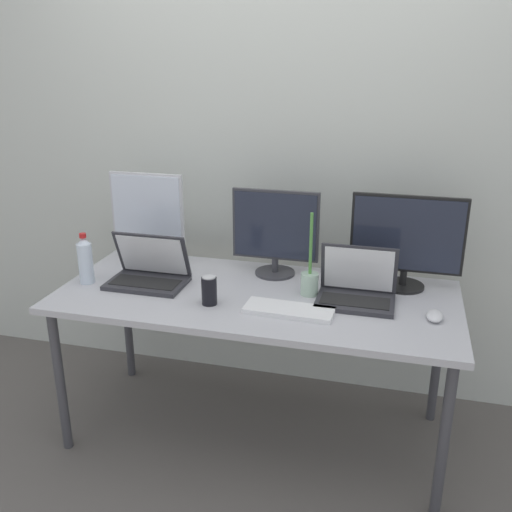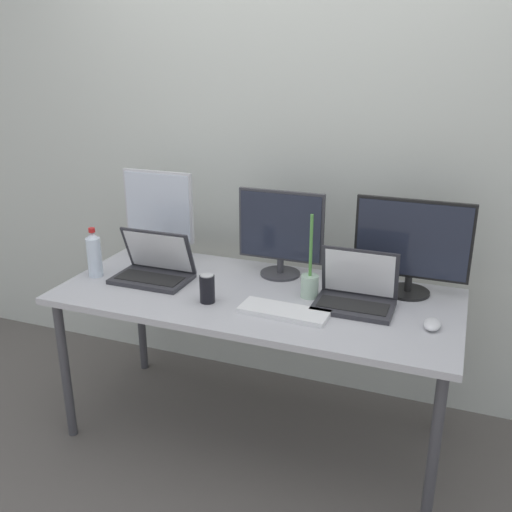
{
  "view_description": "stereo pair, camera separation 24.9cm",
  "coord_description": "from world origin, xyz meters",
  "px_view_note": "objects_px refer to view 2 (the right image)",
  "views": [
    {
      "loc": [
        0.6,
        -2.26,
        1.77
      ],
      "look_at": [
        0.0,
        0.0,
        0.92
      ],
      "focal_mm": 40.0,
      "sensor_mm": 36.0,
      "label": 1
    },
    {
      "loc": [
        0.83,
        -2.19,
        1.77
      ],
      "look_at": [
        0.0,
        0.0,
        0.92
      ],
      "focal_mm": 40.0,
      "sensor_mm": 36.0,
      "label": 2
    }
  ],
  "objects_px": {
    "monitor_left": "(159,213)",
    "bamboo_vase": "(310,283)",
    "mouse_by_keyboard": "(432,324)",
    "monitor_center": "(281,232)",
    "soda_can_near_keyboard": "(207,288)",
    "keyboard_main": "(284,311)",
    "monitor_right": "(412,245)",
    "work_desk": "(256,306)",
    "water_bottle": "(94,254)",
    "laptop_secondary": "(356,293)",
    "laptop_silver": "(154,268)"
  },
  "relations": [
    {
      "from": "mouse_by_keyboard",
      "to": "laptop_secondary",
      "type": "bearing_deg",
      "value": 161.87
    },
    {
      "from": "work_desk",
      "to": "laptop_silver",
      "type": "distance_m",
      "value": 0.53
    },
    {
      "from": "soda_can_near_keyboard",
      "to": "bamboo_vase",
      "type": "relative_size",
      "value": 0.33
    },
    {
      "from": "monitor_left",
      "to": "laptop_silver",
      "type": "xyz_separation_m",
      "value": [
        0.12,
        -0.27,
        -0.19
      ]
    },
    {
      "from": "work_desk",
      "to": "monitor_left",
      "type": "distance_m",
      "value": 0.75
    },
    {
      "from": "work_desk",
      "to": "soda_can_near_keyboard",
      "type": "height_order",
      "value": "soda_can_near_keyboard"
    },
    {
      "from": "keyboard_main",
      "to": "monitor_right",
      "type": "bearing_deg",
      "value": 43.66
    },
    {
      "from": "monitor_right",
      "to": "keyboard_main",
      "type": "bearing_deg",
      "value": -138.68
    },
    {
      "from": "mouse_by_keyboard",
      "to": "water_bottle",
      "type": "height_order",
      "value": "water_bottle"
    },
    {
      "from": "monitor_center",
      "to": "soda_can_near_keyboard",
      "type": "bearing_deg",
      "value": -115.12
    },
    {
      "from": "soda_can_near_keyboard",
      "to": "keyboard_main",
      "type": "bearing_deg",
      "value": 0.95
    },
    {
      "from": "monitor_center",
      "to": "keyboard_main",
      "type": "relative_size",
      "value": 1.12
    },
    {
      "from": "water_bottle",
      "to": "work_desk",
      "type": "bearing_deg",
      "value": 5.15
    },
    {
      "from": "work_desk",
      "to": "bamboo_vase",
      "type": "distance_m",
      "value": 0.27
    },
    {
      "from": "monitor_right",
      "to": "mouse_by_keyboard",
      "type": "relative_size",
      "value": 4.58
    },
    {
      "from": "laptop_secondary",
      "to": "bamboo_vase",
      "type": "relative_size",
      "value": 0.88
    },
    {
      "from": "keyboard_main",
      "to": "soda_can_near_keyboard",
      "type": "relative_size",
      "value": 2.95
    },
    {
      "from": "keyboard_main",
      "to": "soda_can_near_keyboard",
      "type": "height_order",
      "value": "soda_can_near_keyboard"
    },
    {
      "from": "monitor_center",
      "to": "water_bottle",
      "type": "bearing_deg",
      "value": -158.36
    },
    {
      "from": "monitor_center",
      "to": "monitor_right",
      "type": "relative_size",
      "value": 0.83
    },
    {
      "from": "mouse_by_keyboard",
      "to": "monitor_center",
      "type": "bearing_deg",
      "value": 156.1
    },
    {
      "from": "monitor_center",
      "to": "keyboard_main",
      "type": "xyz_separation_m",
      "value": [
        0.15,
        -0.41,
        -0.21
      ]
    },
    {
      "from": "work_desk",
      "to": "monitor_center",
      "type": "xyz_separation_m",
      "value": [
        0.03,
        0.26,
        0.28
      ]
    },
    {
      "from": "monitor_left",
      "to": "mouse_by_keyboard",
      "type": "height_order",
      "value": "monitor_left"
    },
    {
      "from": "monitor_left",
      "to": "bamboo_vase",
      "type": "distance_m",
      "value": 0.91
    },
    {
      "from": "monitor_left",
      "to": "bamboo_vase",
      "type": "relative_size",
      "value": 1.22
    },
    {
      "from": "monitor_right",
      "to": "soda_can_near_keyboard",
      "type": "bearing_deg",
      "value": -153.22
    },
    {
      "from": "laptop_secondary",
      "to": "mouse_by_keyboard",
      "type": "xyz_separation_m",
      "value": [
        0.32,
        -0.11,
        -0.04
      ]
    },
    {
      "from": "monitor_center",
      "to": "mouse_by_keyboard",
      "type": "height_order",
      "value": "monitor_center"
    },
    {
      "from": "laptop_secondary",
      "to": "water_bottle",
      "type": "bearing_deg",
      "value": -174.94
    },
    {
      "from": "work_desk",
      "to": "water_bottle",
      "type": "xyz_separation_m",
      "value": [
        -0.8,
        -0.07,
        0.17
      ]
    },
    {
      "from": "monitor_left",
      "to": "mouse_by_keyboard",
      "type": "relative_size",
      "value": 4.21
    },
    {
      "from": "monitor_right",
      "to": "laptop_secondary",
      "type": "relative_size",
      "value": 1.51
    },
    {
      "from": "monitor_left",
      "to": "laptop_secondary",
      "type": "xyz_separation_m",
      "value": [
        1.07,
        -0.23,
        -0.18
      ]
    },
    {
      "from": "work_desk",
      "to": "monitor_left",
      "type": "xyz_separation_m",
      "value": [
        -0.63,
        0.27,
        0.3
      ]
    },
    {
      "from": "work_desk",
      "to": "bamboo_vase",
      "type": "height_order",
      "value": "bamboo_vase"
    },
    {
      "from": "monitor_left",
      "to": "keyboard_main",
      "type": "distance_m",
      "value": 0.94
    },
    {
      "from": "keyboard_main",
      "to": "bamboo_vase",
      "type": "bearing_deg",
      "value": 78.48
    },
    {
      "from": "monitor_center",
      "to": "bamboo_vase",
      "type": "bearing_deg",
      "value": -44.62
    },
    {
      "from": "monitor_right",
      "to": "work_desk",
      "type": "bearing_deg",
      "value": -158.66
    },
    {
      "from": "mouse_by_keyboard",
      "to": "soda_can_near_keyboard",
      "type": "distance_m",
      "value": 0.94
    },
    {
      "from": "work_desk",
      "to": "monitor_left",
      "type": "relative_size",
      "value": 3.87
    },
    {
      "from": "monitor_right",
      "to": "keyboard_main",
      "type": "relative_size",
      "value": 1.34
    },
    {
      "from": "laptop_silver",
      "to": "soda_can_near_keyboard",
      "type": "bearing_deg",
      "value": -23.3
    },
    {
      "from": "mouse_by_keyboard",
      "to": "keyboard_main",
      "type": "bearing_deg",
      "value": -172.16
    },
    {
      "from": "monitor_center",
      "to": "monitor_right",
      "type": "bearing_deg",
      "value": -0.85
    },
    {
      "from": "work_desk",
      "to": "laptop_secondary",
      "type": "height_order",
      "value": "laptop_secondary"
    },
    {
      "from": "work_desk",
      "to": "laptop_silver",
      "type": "bearing_deg",
      "value": -179.44
    },
    {
      "from": "monitor_left",
      "to": "water_bottle",
      "type": "relative_size",
      "value": 1.91
    },
    {
      "from": "work_desk",
      "to": "keyboard_main",
      "type": "height_order",
      "value": "keyboard_main"
    }
  ]
}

